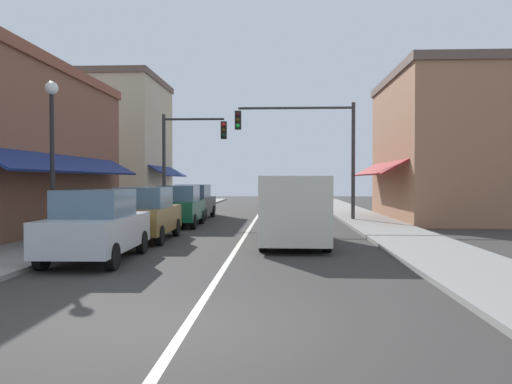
{
  "coord_description": "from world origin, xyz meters",
  "views": [
    {
      "loc": [
        1.29,
        -6.98,
        2.01
      ],
      "look_at": [
        0.3,
        14.01,
        1.53
      ],
      "focal_mm": 36.94,
      "sensor_mm": 36.0,
      "label": 1
    }
  ],
  "objects_px": {
    "van_in_lane": "(295,208)",
    "traffic_signal_left_corner": "(185,149)",
    "parked_car_nearest_left": "(96,226)",
    "parked_car_third_left": "(179,206)",
    "parked_car_second_left": "(145,214)",
    "traffic_signal_mast_arm": "(311,139)",
    "parked_car_far_left": "(193,202)",
    "street_lamp_left_near": "(52,137)"
  },
  "relations": [
    {
      "from": "van_in_lane",
      "to": "street_lamp_left_near",
      "type": "relative_size",
      "value": 1.1
    },
    {
      "from": "van_in_lane",
      "to": "traffic_signal_left_corner",
      "type": "distance_m",
      "value": 12.37
    },
    {
      "from": "traffic_signal_left_corner",
      "to": "street_lamp_left_near",
      "type": "xyz_separation_m",
      "value": [
        -1.35,
        -12.87,
        -0.41
      ]
    },
    {
      "from": "parked_car_far_left",
      "to": "parked_car_third_left",
      "type": "bearing_deg",
      "value": -86.5
    },
    {
      "from": "parked_car_second_left",
      "to": "traffic_signal_mast_arm",
      "type": "relative_size",
      "value": 0.71
    },
    {
      "from": "parked_car_third_left",
      "to": "van_in_lane",
      "type": "relative_size",
      "value": 0.79
    },
    {
      "from": "parked_car_second_left",
      "to": "traffic_signal_mast_arm",
      "type": "distance_m",
      "value": 10.84
    },
    {
      "from": "traffic_signal_mast_arm",
      "to": "street_lamp_left_near",
      "type": "distance_m",
      "value": 13.84
    },
    {
      "from": "parked_car_far_left",
      "to": "van_in_lane",
      "type": "bearing_deg",
      "value": -63.61
    },
    {
      "from": "parked_car_nearest_left",
      "to": "traffic_signal_left_corner",
      "type": "bearing_deg",
      "value": 90.26
    },
    {
      "from": "parked_car_second_left",
      "to": "parked_car_far_left",
      "type": "height_order",
      "value": "same"
    },
    {
      "from": "parked_car_far_left",
      "to": "street_lamp_left_near",
      "type": "relative_size",
      "value": 0.88
    },
    {
      "from": "parked_car_far_left",
      "to": "traffic_signal_mast_arm",
      "type": "xyz_separation_m",
      "value": [
        6.01,
        -1.33,
        3.1
      ]
    },
    {
      "from": "parked_car_second_left",
      "to": "traffic_signal_left_corner",
      "type": "distance_m",
      "value": 10.32
    },
    {
      "from": "parked_car_far_left",
      "to": "street_lamp_left_near",
      "type": "xyz_separation_m",
      "value": [
        -1.79,
        -12.74,
        2.31
      ]
    },
    {
      "from": "van_in_lane",
      "to": "parked_car_nearest_left",
      "type": "bearing_deg",
      "value": -143.7
    },
    {
      "from": "van_in_lane",
      "to": "parked_car_second_left",
      "type": "bearing_deg",
      "value": 170.47
    },
    {
      "from": "parked_car_nearest_left",
      "to": "parked_car_third_left",
      "type": "bearing_deg",
      "value": 87.63
    },
    {
      "from": "parked_car_second_left",
      "to": "traffic_signal_left_corner",
      "type": "relative_size",
      "value": 0.76
    },
    {
      "from": "parked_car_third_left",
      "to": "street_lamp_left_near",
      "type": "bearing_deg",
      "value": -104.55
    },
    {
      "from": "parked_car_third_left",
      "to": "street_lamp_left_near",
      "type": "height_order",
      "value": "street_lamp_left_near"
    },
    {
      "from": "traffic_signal_left_corner",
      "to": "street_lamp_left_near",
      "type": "height_order",
      "value": "traffic_signal_left_corner"
    },
    {
      "from": "parked_car_nearest_left",
      "to": "parked_car_third_left",
      "type": "relative_size",
      "value": 1.0
    },
    {
      "from": "van_in_lane",
      "to": "traffic_signal_mast_arm",
      "type": "bearing_deg",
      "value": 84.58
    },
    {
      "from": "parked_car_second_left",
      "to": "traffic_signal_mast_arm",
      "type": "height_order",
      "value": "traffic_signal_mast_arm"
    },
    {
      "from": "parked_car_second_left",
      "to": "traffic_signal_left_corner",
      "type": "xyz_separation_m",
      "value": [
        -0.45,
        9.94,
        2.72
      ]
    },
    {
      "from": "traffic_signal_mast_arm",
      "to": "street_lamp_left_near",
      "type": "relative_size",
      "value": 1.23
    },
    {
      "from": "parked_car_third_left",
      "to": "street_lamp_left_near",
      "type": "xyz_separation_m",
      "value": [
        -1.93,
        -8.24,
        2.31
      ]
    },
    {
      "from": "parked_car_far_left",
      "to": "street_lamp_left_near",
      "type": "height_order",
      "value": "street_lamp_left_near"
    },
    {
      "from": "parked_car_second_left",
      "to": "van_in_lane",
      "type": "bearing_deg",
      "value": -11.25
    },
    {
      "from": "traffic_signal_left_corner",
      "to": "parked_car_nearest_left",
      "type": "bearing_deg",
      "value": -88.36
    },
    {
      "from": "parked_car_third_left",
      "to": "parked_car_nearest_left",
      "type": "bearing_deg",
      "value": -92.33
    },
    {
      "from": "traffic_signal_mast_arm",
      "to": "van_in_lane",
      "type": "bearing_deg",
      "value": -96.4
    },
    {
      "from": "parked_car_far_left",
      "to": "traffic_signal_left_corner",
      "type": "bearing_deg",
      "value": 165.23
    },
    {
      "from": "parked_car_second_left",
      "to": "van_in_lane",
      "type": "distance_m",
      "value": 5.02
    },
    {
      "from": "van_in_lane",
      "to": "street_lamp_left_near",
      "type": "height_order",
      "value": "street_lamp_left_near"
    },
    {
      "from": "van_in_lane",
      "to": "street_lamp_left_near",
      "type": "bearing_deg",
      "value": -162.43
    },
    {
      "from": "parked_car_second_left",
      "to": "traffic_signal_mast_arm",
      "type": "xyz_separation_m",
      "value": [
        5.99,
        8.49,
        3.1
      ]
    },
    {
      "from": "traffic_signal_mast_arm",
      "to": "street_lamp_left_near",
      "type": "bearing_deg",
      "value": -124.32
    },
    {
      "from": "traffic_signal_mast_arm",
      "to": "traffic_signal_left_corner",
      "type": "distance_m",
      "value": 6.61
    },
    {
      "from": "parked_car_second_left",
      "to": "van_in_lane",
      "type": "height_order",
      "value": "van_in_lane"
    },
    {
      "from": "traffic_signal_mast_arm",
      "to": "street_lamp_left_near",
      "type": "height_order",
      "value": "traffic_signal_mast_arm"
    }
  ]
}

